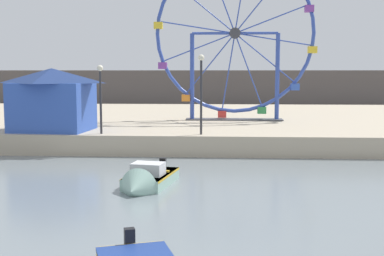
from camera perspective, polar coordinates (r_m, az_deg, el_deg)
quay_promenade at (r=37.52m, az=1.38°, el=0.67°), size 110.00×24.84×1.06m
distant_town_skyline at (r=59.32m, az=2.13°, el=4.40°), size 140.00×3.00×4.40m
motorboat_seafoam at (r=18.70m, az=-5.27°, el=-5.96°), size 2.03×3.86×1.36m
ferris_wheel_blue_frame at (r=33.64m, az=4.86°, el=10.25°), size 10.63×1.20×10.92m
carnival_booth_blue_tent at (r=28.47m, az=-15.49°, el=3.24°), size 4.60×3.84×3.39m
promenade_lamp_near at (r=26.45m, az=-10.30°, el=4.42°), size 0.32×0.32×3.55m
promenade_lamp_far at (r=25.73m, az=1.04°, el=5.14°), size 0.32×0.32×4.07m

